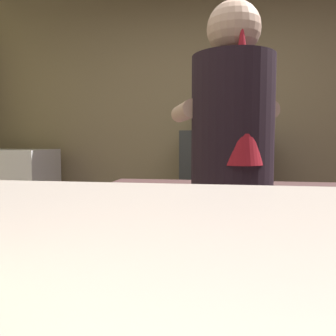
{
  "coord_description": "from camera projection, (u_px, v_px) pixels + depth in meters",
  "views": [
    {
      "loc": [
        -0.03,
        -1.26,
        1.14
      ],
      "look_at": [
        -0.11,
        -0.75,
        1.1
      ],
      "focal_mm": 36.31,
      "sensor_mm": 36.0,
      "label": 1
    }
  ],
  "objects": [
    {
      "name": "wall_back",
      "position": [
        225.0,
        119.0,
        3.39
      ],
      "size": [
        5.2,
        0.1,
        2.7
      ],
      "primitive_type": "cube",
      "color": "#95805A",
      "rests_on": "ground"
    },
    {
      "name": "mixing_bowl",
      "position": [
        212.0,
        180.0,
        1.97
      ],
      "size": [
        0.19,
        0.19,
        0.05
      ],
      "primitive_type": "cylinder",
      "color": "beige",
      "rests_on": "prep_counter"
    },
    {
      "name": "bottle_vinegar",
      "position": [
        211.0,
        123.0,
        3.2
      ],
      "size": [
        0.07,
        0.07,
        0.19
      ],
      "color": "#2E5B9D",
      "rests_on": "back_shelf"
    },
    {
      "name": "prep_counter",
      "position": [
        291.0,
        268.0,
        1.86
      ],
      "size": [
        2.1,
        0.6,
        0.88
      ],
      "primitive_type": "cube",
      "color": "#4D3332",
      "rests_on": "ground"
    },
    {
      "name": "bartender",
      "position": [
        232.0,
        177.0,
        1.42
      ],
      "size": [
        0.49,
        0.55,
        1.7
      ],
      "rotation": [
        0.0,
        0.0,
        1.87
      ],
      "color": "#27373F",
      "rests_on": "ground"
    },
    {
      "name": "chefs_knife",
      "position": [
        283.0,
        188.0,
        1.79
      ],
      "size": [
        0.24,
        0.06,
        0.01
      ],
      "primitive_type": "cube",
      "rotation": [
        0.0,
        0.0,
        0.1
      ],
      "color": "silver",
      "rests_on": "prep_counter"
    },
    {
      "name": "mini_fridge",
      "position": [
        17.0,
        203.0,
        3.32
      ],
      "size": [
        0.68,
        0.58,
        1.05
      ],
      "color": "white",
      "rests_on": "ground"
    },
    {
      "name": "bottle_soy",
      "position": [
        201.0,
        120.0,
        3.23
      ],
      "size": [
        0.07,
        0.07,
        0.26
      ],
      "color": "#507B32",
      "rests_on": "back_shelf"
    },
    {
      "name": "bottle_olive_oil",
      "position": [
        223.0,
        123.0,
        3.11
      ],
      "size": [
        0.06,
        0.06,
        0.19
      ],
      "color": "black",
      "rests_on": "back_shelf"
    },
    {
      "name": "back_shelf",
      "position": [
        224.0,
        197.0,
        3.17
      ],
      "size": [
        0.8,
        0.36,
        1.23
      ],
      "primitive_type": "cube",
      "color": "#353835",
      "rests_on": "ground"
    }
  ]
}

